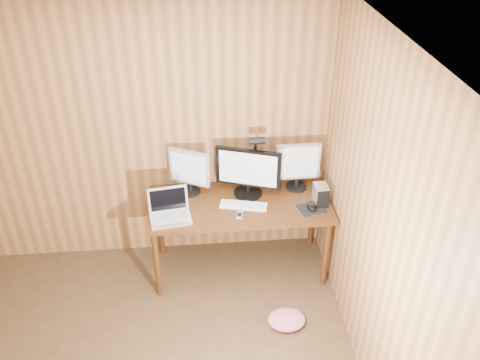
{
  "coord_description": "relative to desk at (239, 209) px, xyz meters",
  "views": [
    {
      "loc": [
        0.61,
        -2.0,
        3.32
      ],
      "look_at": [
        0.93,
        1.58,
        1.02
      ],
      "focal_mm": 38.0,
      "sensor_mm": 36.0,
      "label": 1
    }
  ],
  "objects": [
    {
      "name": "keyboard",
      "position": [
        0.03,
        -0.13,
        0.13
      ],
      "size": [
        0.43,
        0.21,
        0.02
      ],
      "rotation": [
        0.0,
        0.0,
        -0.23
      ],
      "color": "white",
      "rests_on": "desk"
    },
    {
      "name": "mousepad",
      "position": [
        0.61,
        -0.21,
        0.12
      ],
      "size": [
        0.26,
        0.23,
        0.0
      ],
      "primitive_type": "cube",
      "rotation": [
        0.0,
        0.0,
        0.25
      ],
      "color": "black",
      "rests_on": "desk"
    },
    {
      "name": "fabric_pile",
      "position": [
        0.33,
        -0.81,
        -0.58
      ],
      "size": [
        0.38,
        0.34,
        0.1
      ],
      "primitive_type": null,
      "rotation": [
        0.0,
        0.0,
        -0.29
      ],
      "color": "#CF6487",
      "rests_on": "floor"
    },
    {
      "name": "phone",
      "position": [
        -0.02,
        -0.26,
        0.13
      ],
      "size": [
        0.07,
        0.11,
        0.01
      ],
      "rotation": [
        0.0,
        0.0,
        -0.16
      ],
      "color": "silver",
      "rests_on": "desk"
    },
    {
      "name": "mouse",
      "position": [
        0.61,
        -0.21,
        0.15
      ],
      "size": [
        0.12,
        0.14,
        0.04
      ],
      "primitive_type": "ellipsoid",
      "rotation": [
        0.0,
        0.0,
        0.48
      ],
      "color": "black",
      "rests_on": "mousepad"
    },
    {
      "name": "desk_lamp",
      "position": [
        0.17,
        0.16,
        0.48
      ],
      "size": [
        0.13,
        0.19,
        0.58
      ],
      "rotation": [
        0.0,
        0.0,
        -0.03
      ],
      "color": "black",
      "rests_on": "desk"
    },
    {
      "name": "room_shell",
      "position": [
        -0.93,
        -1.7,
        0.62
      ],
      "size": [
        4.0,
        4.0,
        4.0
      ],
      "color": "#4B341C",
      "rests_on": "ground"
    },
    {
      "name": "speaker",
      "position": [
        0.56,
        0.17,
        0.18
      ],
      "size": [
        0.05,
        0.05,
        0.11
      ],
      "primitive_type": "cylinder",
      "color": "black",
      "rests_on": "desk"
    },
    {
      "name": "laptop",
      "position": [
        -0.6,
        -0.21,
        0.18
      ],
      "size": [
        0.37,
        0.31,
        0.24
      ],
      "rotation": [
        0.0,
        0.0,
        0.15
      ],
      "color": "silver",
      "rests_on": "desk"
    },
    {
      "name": "monitor_left",
      "position": [
        -0.43,
        0.13,
        0.35
      ],
      "size": [
        0.35,
        0.2,
        0.43
      ],
      "rotation": [
        0.0,
        0.0,
        -0.46
      ],
      "color": "black",
      "rests_on": "desk"
    },
    {
      "name": "monitor_center",
      "position": [
        0.09,
        0.06,
        0.36
      ],
      "size": [
        0.56,
        0.25,
        0.45
      ],
      "rotation": [
        0.0,
        0.0,
        -0.33
      ],
      "color": "black",
      "rests_on": "desk"
    },
    {
      "name": "hard_drive",
      "position": [
        0.7,
        -0.14,
        0.21
      ],
      "size": [
        0.12,
        0.17,
        0.18
      ],
      "rotation": [
        0.0,
        0.0,
        0.05
      ],
      "color": "silver",
      "rests_on": "desk"
    },
    {
      "name": "monitor_right",
      "position": [
        0.54,
        0.12,
        0.36
      ],
      "size": [
        0.4,
        0.19,
        0.45
      ],
      "rotation": [
        0.0,
        0.0,
        0.02
      ],
      "color": "black",
      "rests_on": "desk"
    },
    {
      "name": "desk",
      "position": [
        0.0,
        0.0,
        0.0
      ],
      "size": [
        1.6,
        0.7,
        0.75
      ],
      "color": "#48260E",
      "rests_on": "floor"
    }
  ]
}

